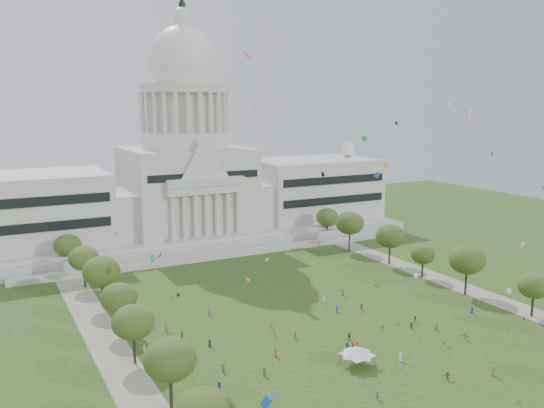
{
  "coord_description": "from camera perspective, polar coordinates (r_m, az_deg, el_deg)",
  "views": [
    {
      "loc": [
        -70.33,
        -89.6,
        50.55
      ],
      "look_at": [
        0.0,
        45.0,
        24.0
      ],
      "focal_mm": 38.0,
      "sensor_mm": 36.0,
      "label": 1
    }
  ],
  "objects": [
    {
      "name": "ground",
      "position": [
        124.62,
        9.93,
        -14.17
      ],
      "size": [
        400.0,
        400.0,
        0.0
      ],
      "primitive_type": "plane",
      "color": "#2B4615",
      "rests_on": "ground"
    },
    {
      "name": "capitol",
      "position": [
        216.87,
        -8.43,
        2.32
      ],
      "size": [
        160.0,
        64.5,
        91.3
      ],
      "color": "#B7B6AB",
      "rests_on": "ground"
    },
    {
      "name": "path_left",
      "position": [
        131.74,
        -16.1,
        -13.05
      ],
      "size": [
        8.0,
        160.0,
        0.04
      ],
      "primitive_type": "cube",
      "color": "gray",
      "rests_on": "ground"
    },
    {
      "name": "path_right",
      "position": [
        175.67,
        16.5,
        -7.22
      ],
      "size": [
        8.0,
        160.0,
        0.04
      ],
      "primitive_type": "cube",
      "color": "gray",
      "rests_on": "ground"
    },
    {
      "name": "row_tree_l_1",
      "position": [
        99.63,
        -10.08,
        -14.92
      ],
      "size": [
        8.86,
        8.86,
        12.59
      ],
      "color": "black",
      "rests_on": "ground"
    },
    {
      "name": "row_tree_r_1",
      "position": [
        152.13,
        24.52,
        -7.38
      ],
      "size": [
        7.58,
        7.58,
        10.78
      ],
      "color": "black",
      "rests_on": "ground"
    },
    {
      "name": "row_tree_l_2",
      "position": [
        117.63,
        -13.58,
        -11.32
      ],
      "size": [
        8.42,
        8.42,
        11.97
      ],
      "color": "black",
      "rests_on": "ground"
    },
    {
      "name": "row_tree_r_2",
      "position": [
        161.98,
        18.77,
        -5.25
      ],
      "size": [
        9.55,
        9.55,
        13.58
      ],
      "color": "black",
      "rests_on": "ground"
    },
    {
      "name": "row_tree_l_3",
      "position": [
        133.19,
        -14.95,
        -8.97
      ],
      "size": [
        8.12,
        8.12,
        11.55
      ],
      "color": "black",
      "rests_on": "ground"
    },
    {
      "name": "row_tree_r_3",
      "position": [
        174.5,
        14.73,
        -4.84
      ],
      "size": [
        7.01,
        7.01,
        9.98
      ],
      "color": "black",
      "rests_on": "ground"
    },
    {
      "name": "row_tree_l_4",
      "position": [
        150.18,
        -16.55,
        -6.41
      ],
      "size": [
        9.29,
        9.29,
        13.21
      ],
      "color": "black",
      "rests_on": "ground"
    },
    {
      "name": "row_tree_r_4",
      "position": [
        185.6,
        11.62,
        -3.14
      ],
      "size": [
        9.19,
        9.19,
        13.06
      ],
      "color": "black",
      "rests_on": "ground"
    },
    {
      "name": "row_tree_l_5",
      "position": [
        167.93,
        -18.16,
        -5.12
      ],
      "size": [
        8.33,
        8.33,
        11.85
      ],
      "color": "black",
      "rests_on": "ground"
    },
    {
      "name": "row_tree_r_5",
      "position": [
        200.35,
        7.71,
        -1.87
      ],
      "size": [
        9.82,
        9.82,
        13.96
      ],
      "color": "black",
      "rests_on": "ground"
    },
    {
      "name": "row_tree_l_6",
      "position": [
        185.16,
        -19.6,
        -3.87
      ],
      "size": [
        8.19,
        8.19,
        11.64
      ],
      "color": "black",
      "rests_on": "ground"
    },
    {
      "name": "row_tree_r_6",
      "position": [
        216.52,
        5.5,
        -1.33
      ],
      "size": [
        8.42,
        8.42,
        11.97
      ],
      "color": "black",
      "rests_on": "ground"
    },
    {
      "name": "event_tent",
      "position": [
        116.72,
        8.43,
        -14.15
      ],
      "size": [
        8.27,
        8.27,
        4.07
      ],
      "color": "#4C4C4C",
      "rests_on": "ground"
    },
    {
      "name": "person_0",
      "position": [
        151.01,
        19.21,
        -9.89
      ],
      "size": [
        0.93,
        0.79,
        1.61
      ],
      "primitive_type": "imported",
      "rotation": [
        0.0,
        0.0,
        5.87
      ],
      "color": "navy",
      "rests_on": "ground"
    },
    {
      "name": "person_2",
      "position": [
        141.37,
        14.01,
        -11.0
      ],
      "size": [
        0.82,
        0.9,
        1.58
      ],
      "primitive_type": "imported",
      "rotation": [
        0.0,
        0.0,
        0.97
      ],
      "color": "navy",
      "rests_on": "ground"
    },
    {
      "name": "person_3",
      "position": [
        137.0,
        13.65,
        -11.65
      ],
      "size": [
        0.98,
        1.22,
        1.68
      ],
      "primitive_type": "imported",
      "rotation": [
        0.0,
        0.0,
        5.16
      ],
      "color": "#26262B",
      "rests_on": "ground"
    },
    {
      "name": "person_4",
      "position": [
        128.41,
        7.65,
        -12.88
      ],
      "size": [
        0.81,
        1.24,
        1.96
      ],
      "primitive_type": "imported",
      "rotation": [
        0.0,
        0.0,
        4.88
      ],
      "color": "#4C4C51",
      "rests_on": "ground"
    },
    {
      "name": "person_5",
      "position": [
        123.95,
        7.46,
        -13.81
      ],
      "size": [
        1.25,
        1.71,
        1.72
      ],
      "primitive_type": "imported",
      "rotation": [
        0.0,
        0.0,
        2.02
      ],
      "color": "#33723F",
      "rests_on": "ground"
    },
    {
      "name": "person_6",
      "position": [
        120.03,
        21.08,
        -15.18
      ],
      "size": [
        0.74,
        1.02,
        1.94
      ],
      "primitive_type": "imported",
      "rotation": [
        0.0,
        0.0,
        1.44
      ],
      "color": "olive",
      "rests_on": "ground"
    },
    {
      "name": "person_7",
      "position": [
        106.37,
        10.4,
        -18.15
      ],
      "size": [
        0.69,
        0.62,
        1.57
      ],
      "primitive_type": "imported",
      "rotation": [
        0.0,
        0.0,
        3.56
      ],
      "color": "navy",
      "rests_on": "ground"
    },
    {
      "name": "person_8",
      "position": [
        128.34,
        2.31,
        -12.9
      ],
      "size": [
        0.86,
        0.63,
        1.6
      ],
      "primitive_type": "imported",
      "rotation": [
        0.0,
        0.0,
        2.94
      ],
      "color": "olive",
      "rests_on": "ground"
    },
    {
      "name": "person_9",
      "position": [
        134.34,
        18.63,
        -12.32
      ],
      "size": [
        1.27,
        1.22,
        1.8
      ],
      "primitive_type": "imported",
      "rotation": [
        0.0,
        0.0,
        0.73
      ],
      "color": "#4C4C51",
      "rests_on": "ground"
    },
    {
      "name": "person_10",
      "position": [
        135.35,
        10.87,
        -11.9
      ],
      "size": [
        0.44,
        0.79,
        1.34
      ],
      "primitive_type": "imported",
      "rotation": [
        0.0,
        0.0,
        1.58
      ],
      "color": "olive",
      "rests_on": "ground"
    },
    {
      "name": "person_11",
      "position": [
        115.82,
        17.01,
        -15.95
      ],
      "size": [
        1.71,
        1.32,
        1.73
      ],
      "primitive_type": "imported",
      "rotation": [
        0.0,
        0.0,
        2.65
      ],
      "color": "olive",
      "rests_on": "ground"
    },
    {
      "name": "distant_crowd",
      "position": [
        127.97,
        0.83,
        -12.93
      ],
      "size": [
        62.16,
        41.8,
        1.93
      ],
      "color": "olive",
      "rests_on": "ground"
    },
    {
      "name": "kite_swarm",
      "position": [
        115.82,
        8.19,
        -1.52
      ],
      "size": [
        89.38,
        101.26,
        58.64
      ],
      "color": "black",
      "rests_on": "ground"
    }
  ]
}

